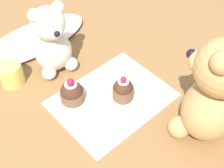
# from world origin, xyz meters

# --- Properties ---
(ground_plane) EXTENTS (4.00, 4.00, 0.00)m
(ground_plane) POSITION_xyz_m (0.00, 0.00, 0.00)
(ground_plane) COLOR olive
(knitted_placemat) EXTENTS (0.28, 0.21, 0.01)m
(knitted_placemat) POSITION_xyz_m (0.00, 0.00, 0.00)
(knitted_placemat) COLOR silver
(knitted_placemat) RESTS_ON ground_plane
(tulle_cloth) EXTENTS (0.34, 0.15, 0.03)m
(tulle_cloth) POSITION_xyz_m (-0.02, 0.32, 0.01)
(tulle_cloth) COLOR silver
(tulle_cloth) RESTS_ON ground_plane
(teddy_bear_cream) EXTENTS (0.11, 0.11, 0.19)m
(teddy_bear_cream) POSITION_xyz_m (-0.04, 0.19, 0.09)
(teddy_bear_cream) COLOR silver
(teddy_bear_cream) RESTS_ON ground_plane
(teddy_bear_tan) EXTENTS (0.15, 0.15, 0.26)m
(teddy_bear_tan) POSITION_xyz_m (0.09, -0.20, 0.12)
(teddy_bear_tan) COLOR tan
(teddy_bear_tan) RESTS_ON ground_plane
(cupcake_near_cream_bear) EXTENTS (0.06, 0.06, 0.07)m
(cupcake_near_cream_bear) POSITION_xyz_m (-0.07, 0.06, 0.03)
(cupcake_near_cream_bear) COLOR brown
(cupcake_near_cream_bear) RESTS_ON knitted_placemat
(cupcake_near_tan_bear) EXTENTS (0.05, 0.05, 0.07)m
(cupcake_near_tan_bear) POSITION_xyz_m (0.02, -0.02, 0.03)
(cupcake_near_tan_bear) COLOR brown
(cupcake_near_tan_bear) RESTS_ON knitted_placemat
(juice_glass) EXTENTS (0.06, 0.06, 0.06)m
(juice_glass) POSITION_xyz_m (-0.15, 0.22, 0.03)
(juice_glass) COLOR #EADB66
(juice_glass) RESTS_ON ground_plane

